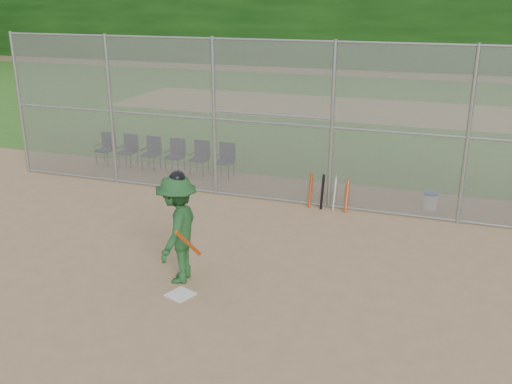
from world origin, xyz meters
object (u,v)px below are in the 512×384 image
(home_plate, at_px, (180,294))
(batter_at_plate, at_px, (178,229))
(chair_0, at_px, (105,149))
(water_cooler, at_px, (430,201))

(home_plate, bearing_deg, batter_at_plate, 117.21)
(home_plate, xyz_separation_m, chair_0, (-5.82, 6.55, 0.47))
(home_plate, height_order, water_cooler, water_cooler)
(batter_at_plate, relative_size, water_cooler, 4.79)
(batter_at_plate, height_order, chair_0, batter_at_plate)
(water_cooler, relative_size, chair_0, 0.45)
(water_cooler, height_order, chair_0, chair_0)
(water_cooler, bearing_deg, batter_at_plate, -127.64)
(home_plate, xyz_separation_m, water_cooler, (3.82, 5.81, 0.21))
(home_plate, distance_m, batter_at_plate, 1.15)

